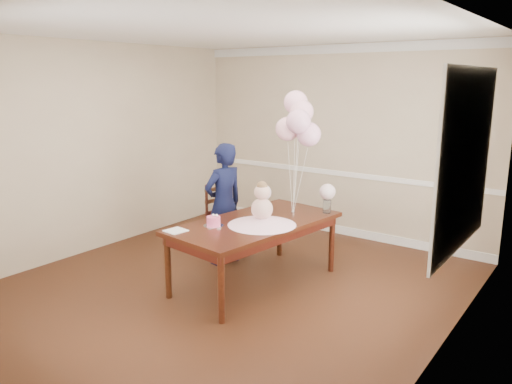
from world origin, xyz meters
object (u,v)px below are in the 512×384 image
object	(u,v)px
woman	(224,204)
dining_chair_seat	(227,226)
dining_table_top	(255,223)
birthday_cake	(213,221)

from	to	relation	value
woman	dining_chair_seat	bearing A→B (deg)	-137.77
dining_table_top	woman	world-z (taller)	woman
dining_chair_seat	woman	xyz separation A→B (m)	(0.09, -0.16, 0.33)
birthday_cake	woman	bearing A→B (deg)	122.35
birthday_cake	woman	world-z (taller)	woman
dining_chair_seat	birthday_cake	bearing A→B (deg)	-49.75
birthday_cake	dining_table_top	bearing A→B (deg)	58.86
dining_table_top	birthday_cake	size ratio (longest dim) A/B	13.33
dining_table_top	birthday_cake	world-z (taller)	birthday_cake
dining_table_top	birthday_cake	bearing A→B (deg)	-113.96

